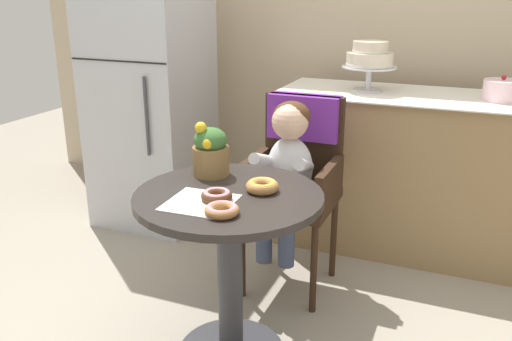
% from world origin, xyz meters
% --- Properties ---
extents(back_wall, '(4.80, 0.10, 2.70)m').
position_xyz_m(back_wall, '(0.00, 1.85, 1.35)').
color(back_wall, '#C1AD8E').
rests_on(back_wall, ground).
extents(cafe_table, '(0.72, 0.72, 0.72)m').
position_xyz_m(cafe_table, '(0.00, 0.00, 0.51)').
color(cafe_table, '#282321').
rests_on(cafe_table, ground).
extents(wicker_chair, '(0.42, 0.45, 0.95)m').
position_xyz_m(wicker_chair, '(0.04, 0.71, 0.64)').
color(wicker_chair, '#332114').
rests_on(wicker_chair, ground).
extents(seated_child, '(0.27, 0.32, 0.73)m').
position_xyz_m(seated_child, '(0.04, 0.55, 0.68)').
color(seated_child, silver).
rests_on(seated_child, ground).
extents(paper_napkin, '(0.24, 0.24, 0.00)m').
position_xyz_m(paper_napkin, '(-0.05, -0.12, 0.72)').
color(paper_napkin, white).
rests_on(paper_napkin, cafe_table).
extents(donut_front, '(0.12, 0.12, 0.04)m').
position_xyz_m(donut_front, '(0.06, -0.19, 0.74)').
color(donut_front, '#AD7542').
rests_on(donut_front, cafe_table).
extents(donut_mid, '(0.12, 0.12, 0.04)m').
position_xyz_m(donut_mid, '(-0.01, -0.08, 0.74)').
color(donut_mid, '#4C2D19').
rests_on(donut_mid, cafe_table).
extents(donut_side, '(0.13, 0.13, 0.04)m').
position_xyz_m(donut_side, '(0.11, 0.07, 0.74)').
color(donut_side, '#AD7542').
rests_on(donut_side, cafe_table).
extents(flower_vase, '(0.15, 0.15, 0.23)m').
position_xyz_m(flower_vase, '(-0.16, 0.17, 0.82)').
color(flower_vase, brown).
rests_on(flower_vase, cafe_table).
extents(display_counter, '(1.56, 0.62, 0.90)m').
position_xyz_m(display_counter, '(0.55, 1.30, 0.45)').
color(display_counter, '#93754C').
rests_on(display_counter, ground).
extents(tiered_cake_stand, '(0.30, 0.30, 0.27)m').
position_xyz_m(tiered_cake_stand, '(0.25, 1.30, 1.08)').
color(tiered_cake_stand, silver).
rests_on(tiered_cake_stand, display_counter).
extents(round_layer_cake, '(0.19, 0.19, 0.13)m').
position_xyz_m(round_layer_cake, '(0.94, 1.30, 0.95)').
color(round_layer_cake, silver).
rests_on(round_layer_cake, display_counter).
extents(refrigerator, '(0.64, 0.63, 1.70)m').
position_xyz_m(refrigerator, '(-1.05, 1.10, 0.85)').
color(refrigerator, '#B7BABF').
rests_on(refrigerator, ground).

